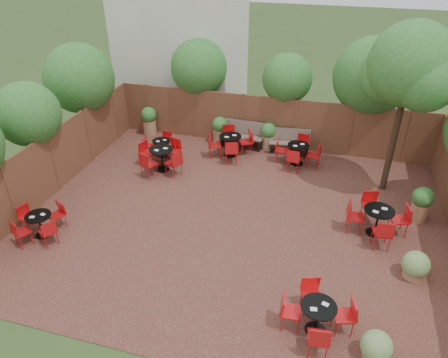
# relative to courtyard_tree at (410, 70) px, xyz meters

# --- Properties ---
(ground) EXTENTS (80.00, 80.00, 0.00)m
(ground) POSITION_rel_courtyard_tree_xyz_m (-4.23, -2.91, -3.95)
(ground) COLOR #354F23
(ground) RESTS_ON ground
(courtyard_paving) EXTENTS (12.00, 10.00, 0.02)m
(courtyard_paving) POSITION_rel_courtyard_tree_xyz_m (-4.23, -2.91, -3.94)
(courtyard_paving) COLOR #391D17
(courtyard_paving) RESTS_ON ground
(fence_back) EXTENTS (12.00, 0.08, 2.00)m
(fence_back) POSITION_rel_courtyard_tree_xyz_m (-4.23, 2.09, -2.95)
(fence_back) COLOR brown
(fence_back) RESTS_ON ground
(fence_left) EXTENTS (0.08, 10.00, 2.00)m
(fence_left) POSITION_rel_courtyard_tree_xyz_m (-10.23, -2.91, -2.95)
(fence_left) COLOR brown
(fence_left) RESTS_ON ground
(neighbour_building) EXTENTS (5.00, 4.00, 8.00)m
(neighbour_building) POSITION_rel_courtyard_tree_xyz_m (-8.73, 5.09, 0.05)
(neighbour_building) COLOR silver
(neighbour_building) RESTS_ON ground
(overhang_foliage) EXTENTS (15.74, 10.85, 2.80)m
(overhang_foliage) POSITION_rel_courtyard_tree_xyz_m (-5.03, 0.09, -1.22)
(overhang_foliage) COLOR #296821
(overhang_foliage) RESTS_ON ground
(courtyard_tree) EXTENTS (2.62, 2.52, 5.31)m
(courtyard_tree) POSITION_rel_courtyard_tree_xyz_m (0.00, 0.00, 0.00)
(courtyard_tree) COLOR black
(courtyard_tree) RESTS_ON courtyard_paving
(park_bench_left) EXTENTS (1.67, 0.62, 1.02)m
(park_bench_left) POSITION_rel_courtyard_tree_xyz_m (-5.17, 1.72, -3.41)
(park_bench_left) COLOR brown
(park_bench_left) RESTS_ON courtyard_paving
(park_bench_right) EXTENTS (1.54, 0.68, 0.92)m
(park_bench_right) POSITION_rel_courtyard_tree_xyz_m (-3.34, 1.71, -3.45)
(park_bench_right) COLOR brown
(park_bench_right) RESTS_ON courtyard_paving
(bistro_tables) EXTENTS (10.49, 8.81, 0.94)m
(bistro_tables) POSITION_rel_courtyard_tree_xyz_m (-4.66, -1.70, -3.48)
(bistro_tables) COLOR black
(bistro_tables) RESTS_ON courtyard_paving
(planters) EXTENTS (10.63, 3.92, 1.16)m
(planters) POSITION_rel_courtyard_tree_xyz_m (-4.89, 1.00, -3.33)
(planters) COLOR #966B4B
(planters) RESTS_ON courtyard_paving
(low_shrubs) EXTENTS (2.35, 3.38, 0.72)m
(low_shrubs) POSITION_rel_courtyard_tree_xyz_m (0.47, -5.72, -3.60)
(low_shrubs) COLOR #966B4B
(low_shrubs) RESTS_ON courtyard_paving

